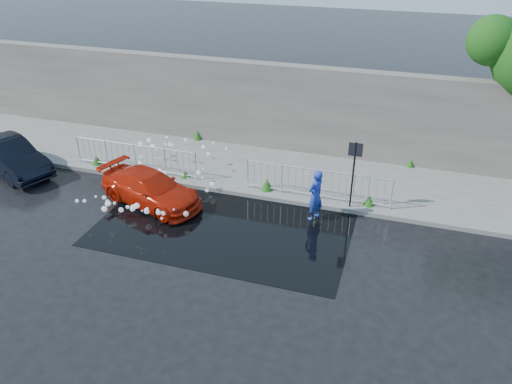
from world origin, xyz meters
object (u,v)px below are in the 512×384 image
Objects in this scene: sign_post at (354,165)px; dark_car at (9,157)px; person at (315,195)px; red_car at (150,189)px.

dark_car is (-12.88, -1.07, -1.06)m from sign_post.
dark_car is 2.33× the size of person.
sign_post is at bearing -59.43° from red_car.
sign_post reaches higher than red_car.
person is at bearing -140.56° from sign_post.
dark_car is at bearing -59.21° from person.
sign_post reaches higher than person.
sign_post is 6.90m from red_car.
red_car is at bearing -53.13° from person.
dark_car is at bearing -175.24° from sign_post.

